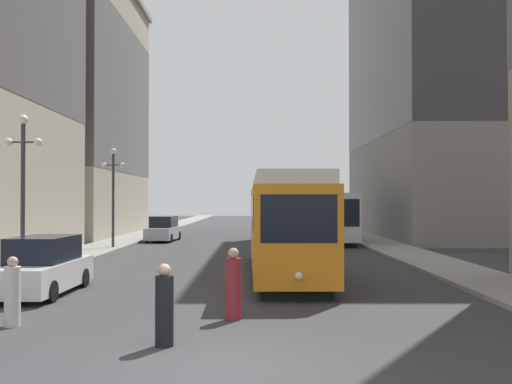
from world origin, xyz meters
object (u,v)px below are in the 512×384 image
Objects in this scene: transit_bus at (329,215)px; pedestrian_on_sidewalk at (16,294)px; parked_car_left_near at (46,267)px; streetcar at (287,222)px; lamp_post_left_near at (26,171)px; parked_car_left_mid at (166,230)px; pedestrian_crossing_near at (236,286)px; pedestrian_crossing_far at (167,308)px; lamp_post_left_far at (116,183)px.

transit_bus is 29.30m from pedestrian_on_sidewalk.
streetcar is at bearing 32.20° from parked_car_left_near.
transit_bus is 2.41× the size of parked_car_left_near.
parked_car_left_near is 0.79× the size of lamp_post_left_near.
parked_car_left_mid is 28.18m from pedestrian_crossing_near.
streetcar is 18.20m from transit_bus.
parked_car_left_near is 2.67× the size of pedestrian_crossing_near.
parked_car_left_mid is (0.00, 23.60, 0.00)m from parked_car_left_near.
parked_car_left_near is 2.84× the size of pedestrian_crossing_far.
pedestrian_on_sidewalk is 21.51m from lamp_post_left_far.
parked_car_left_near is 4.82m from lamp_post_left_near.
streetcar is 20.44m from parked_car_left_mid.
transit_bus is at bearing 54.98° from lamp_post_left_near.
lamp_post_left_far reaches higher than pedestrian_crossing_near.
streetcar is at bearing 24.87° from pedestrian_on_sidewalk.
parked_car_left_mid is 8.10m from lamp_post_left_far.
lamp_post_left_near reaches higher than pedestrian_on_sidewalk.
parked_car_left_mid is 20.89m from lamp_post_left_near.
pedestrian_crossing_near is 2.90m from pedestrian_crossing_far.
transit_bus is 29.88m from pedestrian_crossing_far.
parked_car_left_near reaches higher than pedestrian_crossing_near.
parked_car_left_mid reaches higher than pedestrian_crossing_near.
pedestrian_on_sidewalk is (-10.75, -27.23, -1.18)m from transit_bus.
transit_bus is 6.45× the size of pedestrian_crossing_near.
parked_car_left_near is at bearing -119.53° from transit_bus.
parked_car_left_near is at bearing -83.39° from lamp_post_left_far.
pedestrian_on_sidewalk is 0.27× the size of lamp_post_left_far.
parked_car_left_mid is 0.81× the size of lamp_post_left_near.
streetcar reaches higher than pedestrian_on_sidewalk.
parked_car_left_near is 0.80× the size of lamp_post_left_far.
streetcar is at bearing -63.79° from parked_car_left_mid.
pedestrian_crossing_near is (6.20, -3.89, -0.01)m from parked_car_left_near.
streetcar is at bearing -166.27° from pedestrian_crossing_far.
lamp_post_left_near is (-2.93, 7.70, 3.29)m from pedestrian_on_sidewalk.
parked_car_left_near is (-7.90, -4.79, -1.26)m from streetcar.
parked_car_left_near is at bearing -149.59° from streetcar.
lamp_post_left_near is at bearing 122.93° from parked_car_left_near.
parked_car_left_near is at bearing -58.05° from lamp_post_left_near.
parked_car_left_near reaches higher than pedestrian_crossing_far.
transit_bus is 23.93m from lamp_post_left_near.
streetcar is at bearing 100.04° from pedestrian_crossing_near.
pedestrian_crossing_near is at bearing -103.89° from transit_bus.
parked_car_left_near reaches higher than pedestrian_on_sidewalk.
lamp_post_left_near reaches higher than parked_car_left_mid.
transit_bus is at bearing 99.22° from pedestrian_crossing_near.
transit_bus is (3.88, 17.78, -0.15)m from streetcar.
lamp_post_left_far is at bearing -134.80° from pedestrian_crossing_far.
lamp_post_left_far is at bearing 97.59° from parked_car_left_near.
pedestrian_crossing_near is at bearing -31.12° from parked_car_left_near.
streetcar is 11.76m from pedestrian_on_sidewalk.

